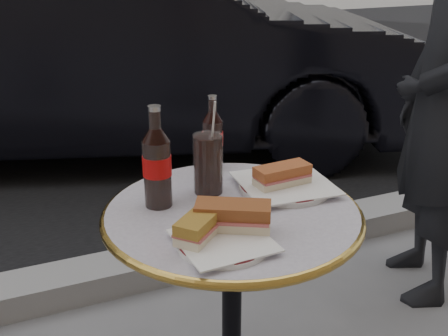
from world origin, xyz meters
name	(u,v)px	position (x,y,z in m)	size (l,w,h in m)	color
asphalt_road	(37,77)	(0.00, 5.00, 0.00)	(40.00, 8.00, 0.00)	black
curb	(144,268)	(0.00, 0.90, 0.05)	(40.00, 0.20, 0.12)	gray
bistro_table	(232,335)	(0.00, 0.00, 0.37)	(0.62, 0.62, 0.73)	#BAB2C4
plate_left	(224,243)	(-0.09, -0.15, 0.74)	(0.20, 0.20, 0.01)	white
plate_right	(285,186)	(0.17, 0.06, 0.74)	(0.24, 0.24, 0.01)	silver
sandwich_left_a	(201,226)	(-0.12, -0.11, 0.77)	(0.14, 0.07, 0.05)	olive
sandwich_left_b	(233,217)	(-0.05, -0.11, 0.77)	(0.16, 0.08, 0.06)	brown
sandwich_right	(282,176)	(0.16, 0.05, 0.77)	(0.14, 0.07, 0.05)	#A8532A
cola_bottle_left	(157,157)	(-0.15, 0.09, 0.86)	(0.07, 0.07, 0.25)	black
cola_bottle_right	(213,132)	(0.06, 0.26, 0.84)	(0.06, 0.06, 0.21)	black
cola_glass	(208,164)	(-0.01, 0.12, 0.81)	(0.08, 0.08, 0.15)	black
parked_car	(122,51)	(0.35, 2.52, 0.66)	(4.02, 1.39, 1.32)	black
pedestrian	(444,109)	(1.03, 0.41, 0.75)	(0.55, 0.36, 1.51)	black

